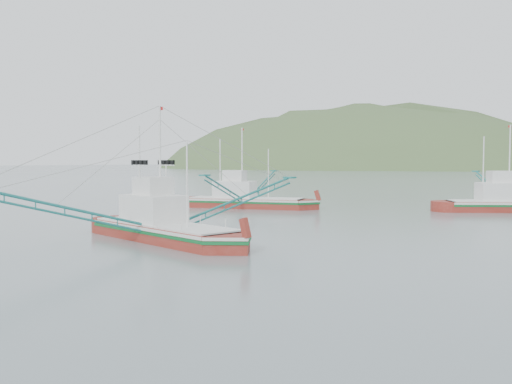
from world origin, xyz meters
The scene contains 5 objects.
ground centered at (0.00, 0.00, 0.00)m, with size 1200.00×1200.00×0.00m, color slate.
main_boat centered at (-2.44, -1.64, 1.74)m, with size 14.49×25.30×10.32m.
bg_boat_far centered at (11.02, 38.04, 2.21)m, with size 18.74×23.04×10.40m.
bg_boat_left centered at (-15.58, 23.55, 2.05)m, with size 14.52×24.60×10.35m.
headland_left centered at (-180.00, 360.00, 0.00)m, with size 448.00×308.00×210.00m, color #425C2F.
Camera 1 is at (27.85, -29.22, 5.69)m, focal length 40.00 mm.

